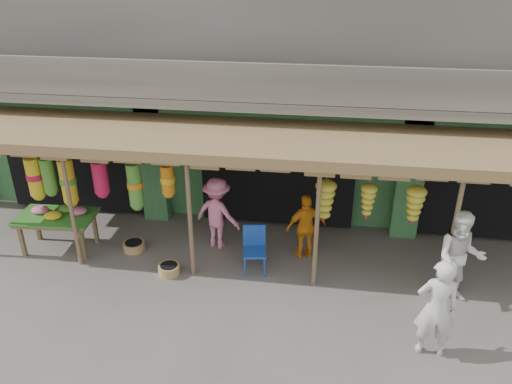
# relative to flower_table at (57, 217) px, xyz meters

# --- Properties ---
(ground) EXTENTS (80.00, 80.00, 0.00)m
(ground) POSITION_rel_flower_table_xyz_m (4.68, -0.33, -0.81)
(ground) COLOR #514C47
(ground) RESTS_ON ground
(building) EXTENTS (16.40, 6.80, 7.00)m
(building) POSITION_rel_flower_table_xyz_m (4.68, 4.54, 2.56)
(building) COLOR gray
(building) RESTS_ON ground
(awning) EXTENTS (14.00, 2.70, 2.79)m
(awning) POSITION_rel_flower_table_xyz_m (4.52, 0.47, 1.77)
(awning) COLOR brown
(awning) RESTS_ON ground
(flower_table) EXTENTS (1.72, 1.06, 1.00)m
(flower_table) POSITION_rel_flower_table_xyz_m (0.00, 0.00, 0.00)
(flower_table) COLOR brown
(flower_table) RESTS_ON ground
(blue_chair) EXTENTS (0.54, 0.55, 0.99)m
(blue_chair) POSITION_rel_flower_table_xyz_m (4.41, -0.17, -0.25)
(blue_chair) COLOR #163D93
(blue_chair) RESTS_ON ground
(basket_mid) EXTENTS (0.49, 0.49, 0.19)m
(basket_mid) POSITION_rel_flower_table_xyz_m (1.62, 0.17, -0.71)
(basket_mid) COLOR olive
(basket_mid) RESTS_ON ground
(basket_right) EXTENTS (0.47, 0.47, 0.20)m
(basket_right) POSITION_rel_flower_table_xyz_m (2.68, -0.61, -0.70)
(basket_right) COLOR #A9734F
(basket_right) RESTS_ON ground
(person_front) EXTENTS (0.67, 0.45, 1.83)m
(person_front) POSITION_rel_flower_table_xyz_m (7.68, -2.15, 0.11)
(person_front) COLOR beige
(person_front) RESTS_ON ground
(person_right) EXTENTS (0.96, 0.77, 1.88)m
(person_right) POSITION_rel_flower_table_xyz_m (8.35, -0.61, 0.14)
(person_right) COLOR silver
(person_right) RESTS_ON ground
(person_vendor) EXTENTS (0.95, 0.68, 1.50)m
(person_vendor) POSITION_rel_flower_table_xyz_m (5.44, 0.46, -0.06)
(person_vendor) COLOR orange
(person_vendor) RESTS_ON ground
(person_shopper) EXTENTS (1.22, 0.94, 1.67)m
(person_shopper) POSITION_rel_flower_table_xyz_m (3.47, 0.62, 0.03)
(person_shopper) COLOR pink
(person_shopper) RESTS_ON ground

